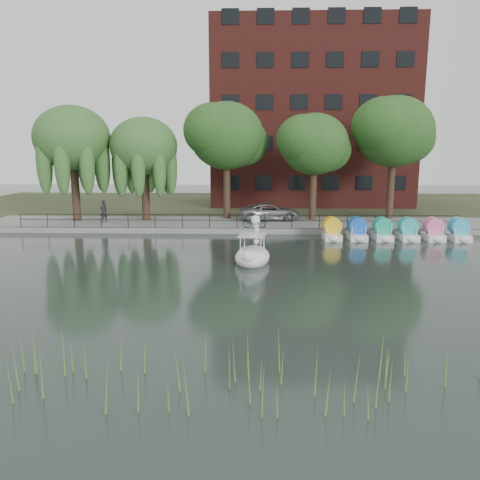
{
  "coord_description": "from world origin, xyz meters",
  "views": [
    {
      "loc": [
        1.22,
        -20.42,
        6.08
      ],
      "look_at": [
        0.5,
        4.0,
        1.3
      ],
      "focal_mm": 35.0,
      "sensor_mm": 36.0,
      "label": 1
    }
  ],
  "objects_px": {
    "minivan": "(270,211)",
    "swan_boat": "(253,253)",
    "bicycle": "(255,221)",
    "pedestrian": "(104,209)"
  },
  "relations": [
    {
      "from": "minivan",
      "to": "bicycle",
      "type": "height_order",
      "value": "minivan"
    },
    {
      "from": "pedestrian",
      "to": "swan_boat",
      "type": "distance_m",
      "value": 16.49
    },
    {
      "from": "pedestrian",
      "to": "bicycle",
      "type": "bearing_deg",
      "value": 114.62
    },
    {
      "from": "swan_boat",
      "to": "pedestrian",
      "type": "bearing_deg",
      "value": 144.77
    },
    {
      "from": "pedestrian",
      "to": "swan_boat",
      "type": "bearing_deg",
      "value": 81.56
    },
    {
      "from": "minivan",
      "to": "swan_boat",
      "type": "xyz_separation_m",
      "value": [
        -1.36,
        -12.82,
        -0.63
      ]
    },
    {
      "from": "minivan",
      "to": "swan_boat",
      "type": "bearing_deg",
      "value": 165.91
    },
    {
      "from": "minivan",
      "to": "pedestrian",
      "type": "relative_size",
      "value": 2.81
    },
    {
      "from": "minivan",
      "to": "bicycle",
      "type": "bearing_deg",
      "value": 153.45
    },
    {
      "from": "minivan",
      "to": "pedestrian",
      "type": "distance_m",
      "value": 13.19
    }
  ]
}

